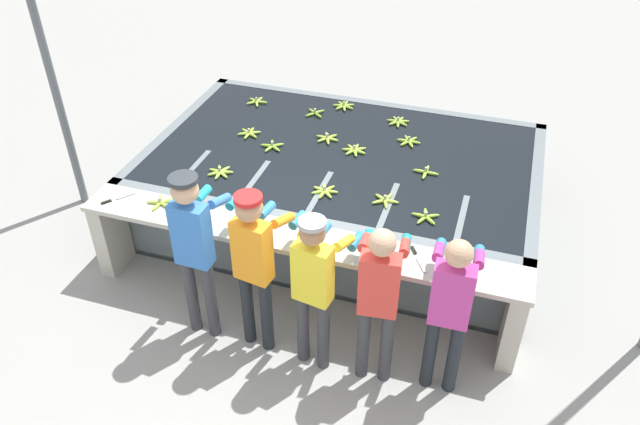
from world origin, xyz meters
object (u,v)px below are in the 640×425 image
at_px(banana_bunch_floating_1, 426,172).
at_px(banana_bunch_floating_7, 327,138).
at_px(banana_bunch_ledge_1, 252,231).
at_px(support_post_left, 52,80).
at_px(worker_0, 195,241).
at_px(banana_bunch_floating_8, 272,146).
at_px(worker_2, 315,280).
at_px(banana_bunch_floating_2, 426,217).
at_px(banana_bunch_floating_5, 257,102).
at_px(banana_bunch_floating_12, 344,106).
at_px(banana_bunch_floating_13, 354,150).
at_px(banana_bunch_floating_6, 325,191).
at_px(banana_bunch_ledge_0, 372,246).
at_px(banana_bunch_floating_11, 385,200).
at_px(banana_bunch_floating_10, 249,133).
at_px(knife_0, 416,255).
at_px(banana_bunch_floating_4, 409,141).
at_px(worker_4, 451,303).
at_px(banana_bunch_floating_0, 315,113).
at_px(banana_bunch_floating_3, 220,172).
at_px(banana_bunch_floating_9, 398,122).
at_px(banana_bunch_ledge_2, 161,203).
at_px(knife_1, 113,200).
at_px(worker_1, 255,258).
at_px(worker_3, 379,293).

bearing_deg(banana_bunch_floating_1, banana_bunch_floating_7, 163.01).
xyz_separation_m(banana_bunch_ledge_1, support_post_left, (-2.73, 1.00, 0.68)).
height_order(worker_0, banana_bunch_floating_8, worker_0).
height_order(worker_2, banana_bunch_ledge_1, worker_2).
distance_m(banana_bunch_floating_1, banana_bunch_floating_2, 0.79).
relative_size(banana_bunch_floating_5, banana_bunch_floating_12, 0.98).
bearing_deg(banana_bunch_floating_5, banana_bunch_floating_13, -27.23).
bearing_deg(banana_bunch_floating_6, banana_bunch_ledge_0, -46.79).
xyz_separation_m(worker_2, banana_bunch_floating_12, (-0.68, 3.20, -0.05)).
relative_size(banana_bunch_floating_5, banana_bunch_floating_11, 0.99).
distance_m(banana_bunch_floating_12, banana_bunch_ledge_1, 2.71).
bearing_deg(banana_bunch_floating_11, banana_bunch_floating_8, 156.15).
distance_m(banana_bunch_floating_5, banana_bunch_floating_10, 0.82).
height_order(banana_bunch_ledge_1, knife_0, banana_bunch_ledge_1).
height_order(banana_bunch_floating_2, banana_bunch_floating_10, same).
bearing_deg(worker_0, support_post_left, 148.76).
bearing_deg(banana_bunch_floating_4, worker_4, -71.44).
xyz_separation_m(banana_bunch_floating_6, banana_bunch_floating_8, (-0.83, 0.67, 0.00)).
distance_m(banana_bunch_floating_6, banana_bunch_ledge_1, 0.94).
height_order(banana_bunch_floating_0, banana_bunch_floating_3, same).
height_order(banana_bunch_floating_4, banana_bunch_floating_11, same).
xyz_separation_m(worker_0, banana_bunch_floating_1, (1.67, 1.95, -0.15)).
bearing_deg(banana_bunch_ledge_0, worker_2, -118.22).
relative_size(banana_bunch_floating_6, banana_bunch_floating_11, 1.01).
height_order(banana_bunch_floating_7, support_post_left, support_post_left).
bearing_deg(banana_bunch_ledge_1, banana_bunch_floating_9, 71.74).
xyz_separation_m(banana_bunch_floating_2, banana_bunch_floating_12, (-1.39, 1.99, -0.00)).
distance_m(worker_2, banana_bunch_floating_11, 1.38).
bearing_deg(banana_bunch_floating_7, banana_bunch_ledge_2, -124.02).
bearing_deg(banana_bunch_floating_2, worker_0, -147.06).
xyz_separation_m(banana_bunch_ledge_2, knife_1, (-0.48, -0.09, -0.01)).
height_order(worker_4, banana_bunch_ledge_2, worker_4).
height_order(worker_0, banana_bunch_floating_10, worker_0).
xyz_separation_m(worker_4, support_post_left, (-4.61, 1.41, 0.64)).
distance_m(banana_bunch_floating_2, banana_bunch_floating_10, 2.44).
distance_m(worker_2, banana_bunch_floating_0, 3.06).
bearing_deg(worker_0, banana_bunch_floating_5, 102.73).
bearing_deg(worker_1, worker_3, -2.13).
height_order(banana_bunch_floating_1, banana_bunch_ledge_0, banana_bunch_ledge_0).
relative_size(banana_bunch_floating_6, banana_bunch_ledge_0, 0.99).
height_order(banana_bunch_floating_5, banana_bunch_floating_6, same).
bearing_deg(banana_bunch_floating_7, worker_1, -87.90).
xyz_separation_m(worker_1, banana_bunch_floating_5, (-1.22, 2.92, -0.10)).
distance_m(worker_1, worker_2, 0.56).
bearing_deg(banana_bunch_floating_2, worker_4, -70.58).
xyz_separation_m(knife_0, knife_1, (-3.01, -0.09, 0.00)).
distance_m(banana_bunch_floating_3, banana_bunch_ledge_0, 1.95).
bearing_deg(banana_bunch_ledge_2, banana_bunch_floating_0, 69.77).
xyz_separation_m(banana_bunch_floating_2, banana_bunch_floating_9, (-0.66, 1.79, -0.00)).
bearing_deg(banana_bunch_ledge_2, worker_3, -14.87).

